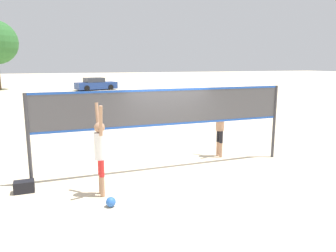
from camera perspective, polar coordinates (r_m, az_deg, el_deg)
name	(u,v)px	position (r m, az deg, el deg)	size (l,w,h in m)	color
ground_plane	(168,169)	(9.99, 0.00, -7.57)	(200.00, 200.00, 0.00)	beige
volleyball_net	(168,112)	(9.58, 0.00, 2.53)	(7.73, 0.10, 2.44)	#38383D
player_spiker	(100,148)	(7.95, -11.72, -3.76)	(0.28, 0.72, 2.24)	tan
player_blocker	(220,123)	(11.20, 9.06, 0.60)	(0.28, 0.72, 2.24)	tan
volleyball	(111,202)	(7.62, -9.94, -12.89)	(0.23, 0.23, 0.23)	blue
gear_bag	(24,187)	(9.02, -23.76, -9.64)	(0.48, 0.31, 0.29)	black
parked_car_near	(96,84)	(40.09, -12.48, 7.08)	(5.05, 2.86, 1.46)	navy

